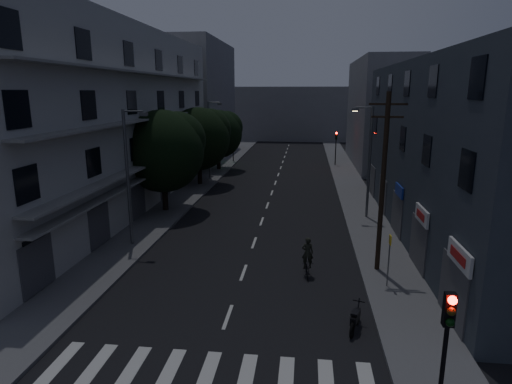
% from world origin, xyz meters
% --- Properties ---
extents(ground, '(160.00, 160.00, 0.00)m').
position_xyz_m(ground, '(0.00, 25.00, 0.00)').
color(ground, black).
rests_on(ground, ground).
extents(sidewalk_left, '(3.00, 90.00, 0.15)m').
position_xyz_m(sidewalk_left, '(-7.50, 25.00, 0.07)').
color(sidewalk_left, '#565659').
rests_on(sidewalk_left, ground).
extents(sidewalk_right, '(3.00, 90.00, 0.15)m').
position_xyz_m(sidewalk_right, '(7.50, 25.00, 0.07)').
color(sidewalk_right, '#565659').
rests_on(sidewalk_right, ground).
extents(crosswalk, '(10.90, 3.00, 0.01)m').
position_xyz_m(crosswalk, '(-0.00, -2.00, 0.00)').
color(crosswalk, beige).
rests_on(crosswalk, ground).
extents(lane_markings, '(0.15, 60.50, 0.01)m').
position_xyz_m(lane_markings, '(0.00, 31.25, 0.01)').
color(lane_markings, beige).
rests_on(lane_markings, ground).
extents(building_left, '(7.00, 36.00, 14.00)m').
position_xyz_m(building_left, '(-11.98, 18.00, 6.99)').
color(building_left, '#B0B0AB').
rests_on(building_left, ground).
extents(building_right, '(6.19, 28.00, 11.00)m').
position_xyz_m(building_right, '(11.99, 14.00, 5.50)').
color(building_right, '#2D343D').
rests_on(building_right, ground).
extents(building_far_left, '(6.00, 20.00, 16.00)m').
position_xyz_m(building_far_left, '(-12.00, 48.00, 8.00)').
color(building_far_left, slate).
rests_on(building_far_left, ground).
extents(building_far_right, '(6.00, 20.00, 13.00)m').
position_xyz_m(building_far_right, '(12.00, 42.00, 6.50)').
color(building_far_right, slate).
rests_on(building_far_right, ground).
extents(building_far_end, '(24.00, 8.00, 10.00)m').
position_xyz_m(building_far_end, '(0.00, 70.00, 5.00)').
color(building_far_end, slate).
rests_on(building_far_end, ground).
extents(tree_near, '(6.24, 6.24, 7.69)m').
position_xyz_m(tree_near, '(-7.67, 17.33, 4.96)').
color(tree_near, black).
rests_on(tree_near, sidewalk_left).
extents(tree_mid, '(6.13, 6.13, 7.54)m').
position_xyz_m(tree_mid, '(-7.36, 27.07, 4.86)').
color(tree_mid, black).
rests_on(tree_mid, sidewalk_left).
extents(tree_far, '(5.61, 5.61, 6.94)m').
position_xyz_m(tree_far, '(-7.18, 35.51, 4.50)').
color(tree_far, black).
rests_on(tree_far, sidewalk_left).
extents(traffic_signal_near, '(0.28, 0.37, 4.10)m').
position_xyz_m(traffic_signal_near, '(6.73, -3.64, 3.10)').
color(traffic_signal_near, black).
rests_on(traffic_signal_near, sidewalk_right).
extents(traffic_signal_far_right, '(0.28, 0.37, 4.10)m').
position_xyz_m(traffic_signal_far_right, '(6.71, 40.00, 3.10)').
color(traffic_signal_far_right, black).
rests_on(traffic_signal_far_right, sidewalk_right).
extents(traffic_signal_far_left, '(0.28, 0.37, 4.10)m').
position_xyz_m(traffic_signal_far_left, '(-6.53, 41.46, 3.10)').
color(traffic_signal_far_left, black).
rests_on(traffic_signal_far_left, sidewalk_left).
extents(street_lamp_left_near, '(1.51, 0.25, 8.00)m').
position_xyz_m(street_lamp_left_near, '(-7.18, 9.63, 4.60)').
color(street_lamp_left_near, '#585A5F').
rests_on(street_lamp_left_near, sidewalk_left).
extents(street_lamp_right, '(1.51, 0.25, 8.00)m').
position_xyz_m(street_lamp_right, '(7.47, 17.13, 4.60)').
color(street_lamp_right, '#54565B').
rests_on(street_lamp_right, sidewalk_right).
extents(street_lamp_left_far, '(1.51, 0.25, 8.00)m').
position_xyz_m(street_lamp_left_far, '(-6.93, 29.89, 4.60)').
color(street_lamp_left_far, '#5C5F64').
rests_on(street_lamp_left_far, sidewalk_left).
extents(utility_pole, '(1.80, 0.24, 9.00)m').
position_xyz_m(utility_pole, '(6.87, 7.45, 4.87)').
color(utility_pole, black).
rests_on(utility_pole, sidewalk_right).
extents(bus_stop_sign, '(0.06, 0.35, 2.52)m').
position_xyz_m(bus_stop_sign, '(7.03, 5.44, 1.89)').
color(bus_stop_sign, '#595B60').
rests_on(bus_stop_sign, sidewalk_right).
extents(motorcycle, '(0.73, 1.68, 1.11)m').
position_xyz_m(motorcycle, '(5.14, 1.61, 0.44)').
color(motorcycle, black).
rests_on(motorcycle, ground).
extents(cyclist, '(0.68, 1.64, 2.03)m').
position_xyz_m(cyclist, '(3.26, 6.55, 0.68)').
color(cyclist, black).
rests_on(cyclist, ground).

